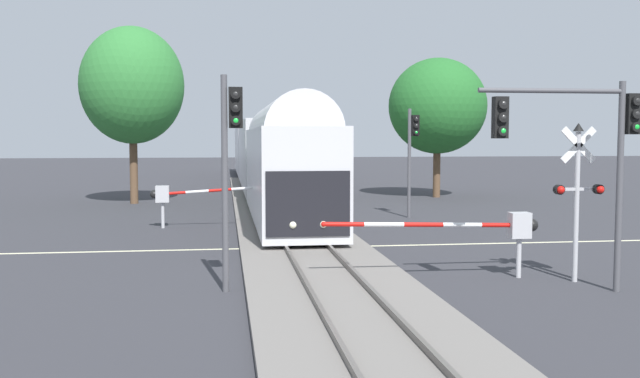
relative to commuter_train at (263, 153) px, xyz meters
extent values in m
plane|color=#333338|center=(0.00, -25.62, -2.73)|extent=(220.00, 220.00, 0.00)
cube|color=beige|center=(0.00, -25.62, -2.73)|extent=(44.00, 0.20, 0.01)
cube|color=slate|center=(0.00, -25.62, -2.64)|extent=(4.40, 80.00, 0.18)
cube|color=#56514C|center=(-0.72, -25.62, -2.48)|extent=(0.10, 80.00, 0.14)
cube|color=#56514C|center=(0.71, -25.62, -2.48)|extent=(0.10, 80.00, 0.14)
cube|color=silver|center=(0.00, -19.16, -0.46)|extent=(3.00, 16.13, 3.90)
cube|color=black|center=(0.00, -27.25, -1.05)|extent=(2.76, 0.08, 2.15)
cylinder|color=silver|center=(0.00, -19.16, 1.37)|extent=(2.76, 14.52, 2.76)
sphere|color=#F4F2CC|center=(-0.50, -27.26, -1.73)|extent=(0.24, 0.24, 0.24)
sphere|color=#F4F2CC|center=(0.50, -27.26, -1.73)|extent=(0.24, 0.24, 0.24)
cube|color=silver|center=(0.00, -0.16, -0.11)|extent=(3.00, 20.08, 4.60)
cube|color=black|center=(1.51, -0.16, 0.19)|extent=(0.04, 18.07, 0.90)
cube|color=gold|center=(1.52, -0.16, -1.26)|extent=(0.04, 18.48, 0.36)
cube|color=silver|center=(0.00, 20.83, -0.11)|extent=(3.00, 20.08, 4.60)
cube|color=black|center=(1.51, 20.83, 0.19)|extent=(0.04, 18.07, 0.90)
cube|color=gold|center=(1.52, 20.83, -1.26)|extent=(0.04, 18.48, 0.36)
cylinder|color=#B7B7BC|center=(5.29, -31.67, -2.18)|extent=(0.14, 0.14, 1.10)
cube|color=#B7B7BC|center=(5.29, -31.67, -1.28)|extent=(0.56, 0.40, 0.70)
sphere|color=black|center=(5.64, -31.67, -1.28)|extent=(0.36, 0.36, 0.36)
cylinder|color=red|center=(4.75, -31.67, -1.27)|extent=(1.08, 0.12, 0.14)
cylinder|color=white|center=(3.67, -31.67, -1.25)|extent=(1.08, 0.12, 0.14)
cylinder|color=red|center=(2.59, -31.67, -1.22)|extent=(1.08, 0.12, 0.14)
cylinder|color=white|center=(1.51, -31.67, -1.20)|extent=(1.08, 0.12, 0.14)
cylinder|color=red|center=(0.43, -31.67, -1.18)|extent=(1.08, 0.12, 0.14)
sphere|color=red|center=(-0.12, -31.67, -1.17)|extent=(0.14, 0.14, 0.14)
cylinder|color=#B2B2B7|center=(6.56, -32.39, -0.73)|extent=(0.14, 0.14, 4.00)
cube|color=white|center=(6.56, -32.41, 0.92)|extent=(0.98, 0.05, 0.98)
cube|color=white|center=(6.56, -32.41, 0.92)|extent=(0.98, 0.05, 0.98)
cube|color=#B2B2B7|center=(6.56, -32.39, -0.25)|extent=(1.10, 0.08, 0.08)
cylinder|color=black|center=(6.01, -32.49, -0.25)|extent=(0.26, 0.18, 0.26)
cylinder|color=black|center=(7.11, -32.49, -0.25)|extent=(0.26, 0.18, 0.26)
sphere|color=red|center=(6.01, -32.59, -0.25)|extent=(0.20, 0.20, 0.20)
sphere|color=red|center=(7.11, -32.59, -0.25)|extent=(0.20, 0.20, 0.20)
cone|color=black|center=(6.56, -32.39, 1.39)|extent=(0.28, 0.28, 0.22)
cylinder|color=#B7B7BC|center=(-5.30, -19.57, -2.18)|extent=(0.14, 0.14, 1.10)
cube|color=#B7B7BC|center=(-5.30, -19.57, -1.28)|extent=(0.56, 0.40, 0.70)
sphere|color=black|center=(-5.65, -19.57, -1.28)|extent=(0.36, 0.36, 0.36)
cylinder|color=red|center=(-4.82, -19.57, -1.25)|extent=(0.97, 0.12, 0.18)
cylinder|color=white|center=(-3.85, -19.57, -1.20)|extent=(0.97, 0.12, 0.18)
cylinder|color=red|center=(-2.89, -19.57, -1.14)|extent=(0.97, 0.12, 0.18)
cylinder|color=white|center=(-1.92, -19.57, -1.08)|extent=(0.97, 0.12, 0.18)
cylinder|color=red|center=(-0.96, -19.57, -1.03)|extent=(0.97, 0.12, 0.18)
sphere|color=red|center=(-0.48, -19.57, -1.00)|extent=(0.14, 0.14, 0.14)
cylinder|color=#4C4C51|center=(6.05, -17.15, -0.13)|extent=(0.16, 0.16, 5.20)
cube|color=black|center=(6.33, -17.15, 1.66)|extent=(0.34, 0.26, 1.00)
sphere|color=#262626|center=(6.33, -17.30, 1.98)|extent=(0.20, 0.20, 0.20)
cylinder|color=black|center=(6.33, -17.33, 1.98)|extent=(0.24, 0.10, 0.24)
sphere|color=#262626|center=(6.33, -17.30, 1.66)|extent=(0.20, 0.20, 0.20)
cylinder|color=black|center=(6.33, -17.33, 1.66)|extent=(0.24, 0.10, 0.24)
sphere|color=green|center=(6.33, -17.30, 1.34)|extent=(0.20, 0.20, 0.20)
cylinder|color=black|center=(6.33, -17.33, 1.34)|extent=(0.24, 0.10, 0.24)
cylinder|color=#4C4C51|center=(7.00, -33.67, -0.12)|extent=(0.16, 0.16, 5.22)
cube|color=black|center=(7.28, -33.67, 1.69)|extent=(0.34, 0.26, 1.00)
sphere|color=#262626|center=(7.28, -33.82, 2.01)|extent=(0.20, 0.20, 0.20)
cylinder|color=black|center=(7.28, -33.85, 2.01)|extent=(0.24, 0.10, 0.24)
sphere|color=#262626|center=(7.28, -33.82, 1.69)|extent=(0.20, 0.20, 0.20)
cylinder|color=black|center=(7.28, -33.85, 1.69)|extent=(0.24, 0.10, 0.24)
sphere|color=green|center=(7.28, -33.82, 1.37)|extent=(0.20, 0.20, 0.20)
cylinder|color=black|center=(7.28, -33.85, 1.37)|extent=(0.24, 0.10, 0.24)
cylinder|color=#4C4C51|center=(5.17, -33.67, 2.24)|extent=(3.67, 0.12, 0.12)
cube|color=black|center=(3.88, -33.67, 1.59)|extent=(0.34, 0.26, 1.00)
sphere|color=#262626|center=(3.88, -33.82, 1.91)|extent=(0.20, 0.20, 0.20)
cylinder|color=black|center=(3.88, -33.85, 1.91)|extent=(0.24, 0.10, 0.24)
sphere|color=#262626|center=(3.88, -33.82, 1.59)|extent=(0.20, 0.20, 0.20)
cylinder|color=black|center=(3.88, -33.85, 1.59)|extent=(0.24, 0.10, 0.24)
sphere|color=green|center=(3.88, -33.82, 1.27)|extent=(0.20, 0.20, 0.20)
cylinder|color=black|center=(3.88, -33.85, 1.27)|extent=(0.24, 0.10, 0.24)
cylinder|color=#4C4C51|center=(-2.68, -32.41, -0.05)|extent=(0.16, 0.16, 5.38)
cube|color=black|center=(-2.40, -32.41, 1.84)|extent=(0.34, 0.26, 1.00)
sphere|color=#262626|center=(-2.40, -32.56, 2.16)|extent=(0.20, 0.20, 0.20)
cylinder|color=black|center=(-2.40, -32.59, 2.16)|extent=(0.24, 0.10, 0.24)
sphere|color=#262626|center=(-2.40, -32.56, 1.84)|extent=(0.20, 0.20, 0.20)
cylinder|color=black|center=(-2.40, -32.59, 1.84)|extent=(0.24, 0.10, 0.24)
sphere|color=green|center=(-2.40, -32.56, 1.52)|extent=(0.20, 0.20, 0.20)
cylinder|color=black|center=(-2.40, -32.59, 1.52)|extent=(0.24, 0.10, 0.24)
cylinder|color=brown|center=(-7.90, -8.07, -0.58)|extent=(0.46, 0.46, 4.30)
ellipsoid|color=#2D7533|center=(-7.90, -8.07, 4.08)|extent=(5.90, 5.90, 6.71)
cylinder|color=brown|center=(10.76, -6.26, -0.96)|extent=(0.46, 0.46, 3.55)
ellipsoid|color=#236628|center=(10.76, -6.26, 3.09)|extent=(6.21, 6.21, 6.06)
camera|label=1|loc=(-2.68, -49.94, 1.12)|focal=39.65mm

